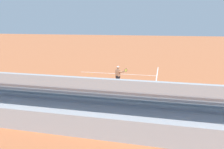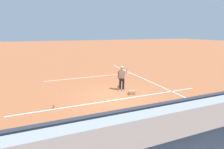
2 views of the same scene
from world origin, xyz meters
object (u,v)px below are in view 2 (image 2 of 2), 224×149
Objects in this scene: tennis_ball_by_box at (109,97)px; water_bottle at (54,107)px; tennis_ball_midcourt at (91,79)px; tennis_ball_far_left at (57,82)px; tennis_ball_on_baseline at (57,95)px; tennis_ball_stray_back at (148,89)px; ball_box_cardboard at (132,93)px; tennis_ball_far_right at (63,81)px; tennis_player at (122,78)px; tennis_ball_toward_net at (134,80)px.

water_bottle reaches higher than tennis_ball_by_box.
tennis_ball_midcourt is 5.98m from water_bottle.
water_bottle is (-0.63, -5.19, 0.08)m from tennis_ball_far_left.
tennis_ball_far_left is 3.26m from tennis_ball_on_baseline.
tennis_ball_on_baseline is at bearing -95.84° from tennis_ball_far_left.
tennis_ball_midcourt is (3.13, 2.96, 0.00)m from tennis_ball_on_baseline.
water_bottle reaches higher than tennis_ball_stray_back.
tennis_ball_on_baseline is (-3.03, 1.58, 0.00)m from tennis_ball_by_box.
ball_box_cardboard is 6.06× the size of tennis_ball_on_baseline.
tennis_ball_stray_back is at bearing -38.67° from tennis_ball_far_right.
tennis_player is at bearing 163.60° from tennis_ball_stray_back.
tennis_ball_by_box is at bearing -60.80° from tennis_ball_far_left.
tennis_ball_far_right is 1.00× the size of tennis_ball_stray_back.
tennis_ball_stray_back is 6.28m from tennis_ball_on_baseline.
tennis_player is 7.80× the size of water_bottle.
ball_box_cardboard is 3.56m from tennis_ball_toward_net.
tennis_ball_on_baseline and tennis_ball_midcourt have the same top height.
tennis_ball_toward_net and tennis_ball_far_right have the same top height.
tennis_ball_stray_back is at bearing -16.40° from tennis_player.
ball_box_cardboard is at bearing 4.11° from water_bottle.
tennis_ball_far_left is 1.00× the size of tennis_ball_stray_back.
tennis_ball_far_right is 1.00× the size of tennis_ball_midcourt.
tennis_ball_stray_back is at bearing -52.89° from tennis_ball_midcourt.
tennis_ball_midcourt is at bearing 88.72° from tennis_ball_by_box.
tennis_ball_toward_net is 2.57m from tennis_ball_stray_back.
water_bottle is (-3.42, -4.91, 0.08)m from tennis_ball_midcourt.
tennis_player is at bearing -46.47° from tennis_ball_far_right.
tennis_player is 5.32m from tennis_ball_far_right.
tennis_ball_far_right is (-3.86, 4.84, -0.10)m from ball_box_cardboard.
tennis_ball_far_right is (0.44, 0.00, 0.00)m from tennis_ball_far_left.
tennis_ball_midcourt is (-3.34, 1.50, 0.00)m from tennis_ball_toward_net.
tennis_ball_on_baseline is (-6.47, -1.46, 0.00)m from tennis_ball_toward_net.
tennis_ball_stray_back and tennis_ball_midcourt have the same top height.
ball_box_cardboard is (0.25, -1.04, -0.76)m from tennis_player.
tennis_player is at bearing 103.45° from ball_box_cardboard.
tennis_ball_far_left is at bearing -179.43° from tennis_ball_far_right.
tennis_ball_toward_net is at bearing -16.18° from tennis_ball_far_left.
tennis_ball_far_left is at bearing 143.52° from tennis_ball_stray_back.
tennis_ball_toward_net is (2.08, 2.02, -0.86)m from tennis_player.
water_bottle is (-6.76, -3.41, 0.08)m from tennis_ball_toward_net.
tennis_player is 4.29× the size of ball_box_cardboard.
tennis_ball_toward_net is 1.00× the size of tennis_ball_stray_back.
tennis_ball_far_right is at bearing 173.01° from tennis_ball_midcourt.
tennis_ball_midcourt is (0.10, 4.54, 0.00)m from tennis_ball_by_box.
tennis_ball_by_box is 1.00× the size of tennis_ball_midcourt.
ball_box_cardboard is at bearing -18.95° from tennis_ball_on_baseline.
ball_box_cardboard reaches higher than tennis_ball_on_baseline.
ball_box_cardboard is 6.06× the size of tennis_ball_far_left.
tennis_ball_far_left is at bearing 174.19° from tennis_ball_midcourt.
tennis_ball_by_box is 1.00× the size of tennis_ball_on_baseline.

